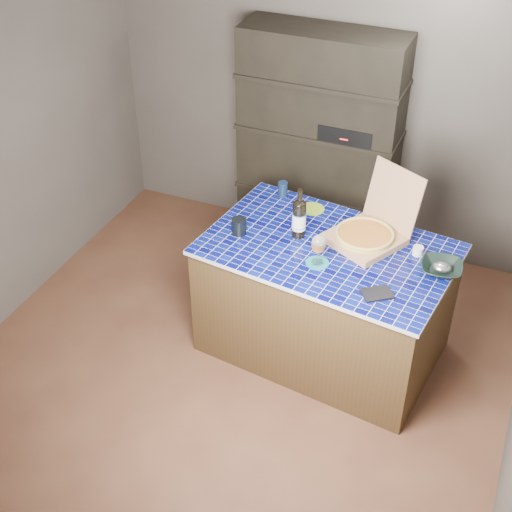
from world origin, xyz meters
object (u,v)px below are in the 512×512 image
at_px(pizza_box, 368,233).
at_px(bowl, 441,268).
at_px(mead_bottle, 299,218).
at_px(kitchen_island, 325,299).
at_px(wine_glass, 318,245).
at_px(dvd_case, 377,294).

bearing_deg(pizza_box, bowl, 11.20).
bearing_deg(mead_bottle, pizza_box, 15.29).
height_order(kitchen_island, wine_glass, wine_glass).
bearing_deg(mead_bottle, kitchen_island, -13.29).
height_order(mead_bottle, wine_glass, mead_bottle).
height_order(kitchen_island, pizza_box, pizza_box).
bearing_deg(pizza_box, wine_glass, -93.35).
bearing_deg(kitchen_island, wine_glass, -86.39).
relative_size(kitchen_island, mead_bottle, 4.78).
distance_m(kitchen_island, dvd_case, 0.67).
bearing_deg(pizza_box, dvd_case, -40.32).
xyz_separation_m(kitchen_island, bowl, (0.70, 0.02, 0.45)).
xyz_separation_m(pizza_box, wine_glass, (-0.21, -0.35, 0.08)).
relative_size(kitchen_island, wine_glass, 8.31).
bearing_deg(dvd_case, mead_bottle, -158.42).
bearing_deg(dvd_case, bowl, 103.32).
bearing_deg(bowl, dvd_case, -130.10).
relative_size(kitchen_island, dvd_case, 9.66).
relative_size(wine_glass, bowl, 0.80).
height_order(pizza_box, wine_glass, pizza_box).
xyz_separation_m(dvd_case, bowl, (0.30, 0.35, 0.02)).
relative_size(wine_glass, dvd_case, 1.16).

